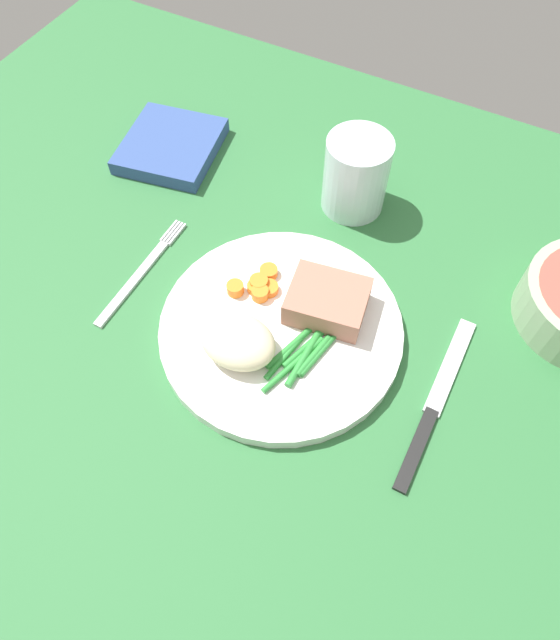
{
  "coord_description": "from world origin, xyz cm",
  "views": [
    {
      "loc": [
        14.48,
        -28.61,
        54.75
      ],
      "look_at": [
        -0.12,
        -0.76,
        4.6
      ],
      "focal_mm": 32.2,
      "sensor_mm": 36.0,
      "label": 1
    }
  ],
  "objects_px": {
    "meat_portion": "(327,301)",
    "fork": "(141,272)",
    "dinner_plate": "(280,329)",
    "water_glass": "(355,179)",
    "napkin": "(171,146)",
    "knife": "(435,404)"
  },
  "relations": [
    {
      "from": "meat_portion",
      "to": "fork",
      "type": "xyz_separation_m",
      "value": [
        -0.21,
        -0.04,
        -0.03
      ]
    },
    {
      "from": "dinner_plate",
      "to": "water_glass",
      "type": "distance_m",
      "value": 0.21
    },
    {
      "from": "dinner_plate",
      "to": "napkin",
      "type": "distance_m",
      "value": 0.32
    },
    {
      "from": "meat_portion",
      "to": "knife",
      "type": "bearing_deg",
      "value": -17.17
    },
    {
      "from": "dinner_plate",
      "to": "water_glass",
      "type": "relative_size",
      "value": 2.7
    },
    {
      "from": "dinner_plate",
      "to": "knife",
      "type": "bearing_deg",
      "value": -0.94
    },
    {
      "from": "knife",
      "to": "water_glass",
      "type": "height_order",
      "value": "water_glass"
    },
    {
      "from": "knife",
      "to": "water_glass",
      "type": "xyz_separation_m",
      "value": [
        -0.18,
        0.21,
        0.04
      ]
    },
    {
      "from": "water_glass",
      "to": "fork",
      "type": "bearing_deg",
      "value": -128.79
    },
    {
      "from": "dinner_plate",
      "to": "napkin",
      "type": "height_order",
      "value": "napkin"
    },
    {
      "from": "fork",
      "to": "dinner_plate",
      "type": "bearing_deg",
      "value": 3.02
    },
    {
      "from": "knife",
      "to": "napkin",
      "type": "relative_size",
      "value": 1.63
    },
    {
      "from": "meat_portion",
      "to": "fork",
      "type": "relative_size",
      "value": 0.49
    },
    {
      "from": "dinner_plate",
      "to": "meat_portion",
      "type": "distance_m",
      "value": 0.06
    },
    {
      "from": "knife",
      "to": "dinner_plate",
      "type": "bearing_deg",
      "value": -177.54
    },
    {
      "from": "fork",
      "to": "napkin",
      "type": "height_order",
      "value": "napkin"
    },
    {
      "from": "meat_portion",
      "to": "fork",
      "type": "bearing_deg",
      "value": -168.56
    },
    {
      "from": "dinner_plate",
      "to": "water_glass",
      "type": "height_order",
      "value": "water_glass"
    },
    {
      "from": "napkin",
      "to": "meat_portion",
      "type": "bearing_deg",
      "value": -25.83
    },
    {
      "from": "meat_portion",
      "to": "dinner_plate",
      "type": "bearing_deg",
      "value": -130.6
    },
    {
      "from": "napkin",
      "to": "water_glass",
      "type": "bearing_deg",
      "value": 5.96
    },
    {
      "from": "dinner_plate",
      "to": "meat_portion",
      "type": "relative_size",
      "value": 3.18
    }
  ]
}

